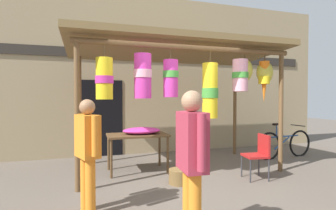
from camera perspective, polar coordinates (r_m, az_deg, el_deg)
The scene contains 11 objects.
ground_plane at distance 5.01m, azimuth 2.26°, elevation -16.23°, with size 30.00×30.00×0.00m, color #60564C.
shop_facade at distance 7.42m, azimuth -4.90°, elevation 6.49°, with size 11.20×0.29×4.35m.
market_stall_canopy at distance 5.56m, azimuth 3.08°, elevation 9.85°, with size 4.51×2.27×2.71m.
display_table at distance 5.51m, azimuth -6.67°, elevation -7.20°, with size 1.23×0.72×0.78m.
flower_heap_on_table at distance 5.53m, azimuth -5.56°, elevation -5.55°, with size 0.79×0.55×0.13m.
folding_chair at distance 5.30m, azimuth 19.12°, elevation -9.71°, with size 0.45×0.45×0.84m.
wicker_basket_by_table at distance 5.57m, azimuth 5.39°, elevation -13.35°, with size 0.36×0.36×0.20m, color olive.
wicker_basket_spare at distance 4.85m, azimuth 2.56°, elevation -15.25°, with size 0.39×0.39×0.25m, color brown.
parked_bicycle at distance 7.41m, azimuth 24.04°, elevation -7.78°, with size 1.75×0.44×0.92m.
vendor_in_orange at distance 2.72m, azimuth 5.20°, elevation -10.86°, with size 0.24×0.59×1.60m.
shopper_by_bananas at distance 3.66m, azimuth -17.09°, elevation -8.68°, with size 0.34×0.56×1.51m.
Camera 1 is at (-1.61, -4.49, 1.52)m, focal length 28.04 mm.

